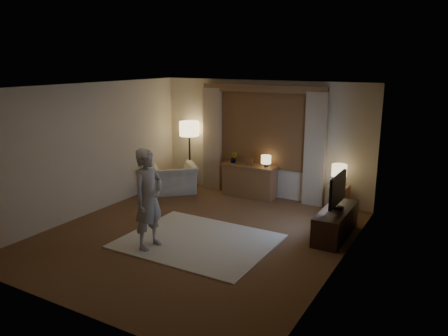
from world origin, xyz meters
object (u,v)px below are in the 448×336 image
Objects in this scene: armchair at (174,179)px; person at (149,199)px; side_table at (337,199)px; tv_stand at (336,223)px; sideboard at (249,182)px.

person is at bearing 73.73° from armchair.
side_table is 0.40× the size of tv_stand.
person reaches higher than sideboard.
armchair is at bearing -171.68° from side_table.
armchair is 0.73× the size of tv_stand.
sideboard is 2.14× the size of side_table.
sideboard is 3.34m from person.
tv_stand is (2.34, -1.31, -0.10)m from sideboard.
tv_stand is (4.01, -0.71, -0.08)m from armchair.
person is (-2.20, -3.25, 0.57)m from side_table.
person reaches higher than tv_stand.
sideboard is 1.18× the size of armchair.
tv_stand is at bearing 124.74° from armchair.
person is at bearing -141.64° from tv_stand.
person is at bearing -93.08° from sideboard.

